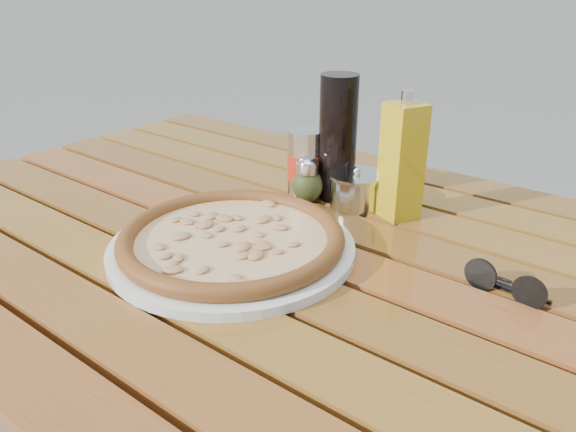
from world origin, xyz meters
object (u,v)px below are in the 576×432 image
Objects in this scene: plate at (232,247)px; parmesan_tin at (356,189)px; oregano_shaker at (307,181)px; sunglasses at (505,284)px; soda_can at (306,163)px; dark_bottle at (338,138)px; table at (280,280)px; olive_oil_cruet at (402,161)px; pizza at (232,238)px; pepper_shaker at (304,175)px.

parmesan_tin is (0.05, 0.26, 0.02)m from plate.
oregano_shaker is 0.74× the size of sunglasses.
sunglasses is (0.30, -0.13, -0.01)m from parmesan_tin.
oregano_shaker is 0.69× the size of parmesan_tin.
dark_bottle is at bearing 19.69° from soda_can.
plate is at bearing -82.81° from oregano_shaker.
olive_oil_cruet is at bearing 61.51° from table.
dark_bottle is (-0.03, 0.19, 0.19)m from table.
soda_can reaches higher than pizza.
olive_oil_cruet is at bearing 7.69° from pepper_shaker.
table is 0.21m from parmesan_tin.
plate is at bearing -115.69° from olive_oil_cruet.
oregano_shaker is at bearing -164.59° from olive_oil_cruet.
olive_oil_cruet is (0.16, 0.04, 0.06)m from oregano_shaker.
table is 6.36× the size of dark_bottle.
oregano_shaker is at bearing 97.19° from pizza.
olive_oil_cruet is at bearing 4.81° from soda_can.
soda_can is 1.01× the size of parmesan_tin.
pizza is 0.25m from pepper_shaker.
dark_bottle reaches higher than pepper_shaker.
pepper_shaker is (-0.05, 0.24, 0.03)m from plate.
soda_can is (-0.00, 0.01, 0.02)m from pepper_shaker.
pepper_shaker is at bearing -150.84° from dark_bottle.
dark_bottle is (0.03, 0.05, 0.07)m from oregano_shaker.
sunglasses is (0.35, -0.14, -0.09)m from dark_bottle.
pepper_shaker is at bearing 101.45° from pizza.
dark_bottle is at bearing 163.67° from sunglasses.
pepper_shaker is 0.74× the size of sunglasses.
pizza is (0.00, 0.00, 0.02)m from plate.
olive_oil_cruet is (0.13, -0.00, -0.01)m from dark_bottle.
olive_oil_cruet reaches higher than parmesan_tin.
plate is (-0.03, -0.08, 0.08)m from table.
pepper_shaker is 0.10m from parmesan_tin.
parmesan_tin is at bearing 4.81° from soda_can.
plate is at bearing -78.55° from pepper_shaker.
dark_bottle is 1.85× the size of parmesan_tin.
sunglasses reaches higher than plate.
pepper_shaker is (-0.05, 0.24, 0.02)m from pizza.
sunglasses is at bearing 9.01° from table.
oregano_shaker is 0.17m from olive_oil_cruet.
soda_can is at bearing 101.87° from pizza.
dark_bottle is (0.05, 0.03, 0.07)m from pepper_shaker.
sunglasses is (0.33, 0.05, 0.09)m from table.
parmesan_tin is at bearing -175.19° from olive_oil_cruet.
olive_oil_cruet is at bearing 64.31° from plate.
sunglasses is (0.35, 0.13, -0.01)m from pizza.
dark_bottle is at bearing 178.19° from olive_oil_cruet.
plate is 1.02× the size of pizza.
parmesan_tin is at bearing 79.26° from pizza.
oregano_shaker is 0.09m from parmesan_tin.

